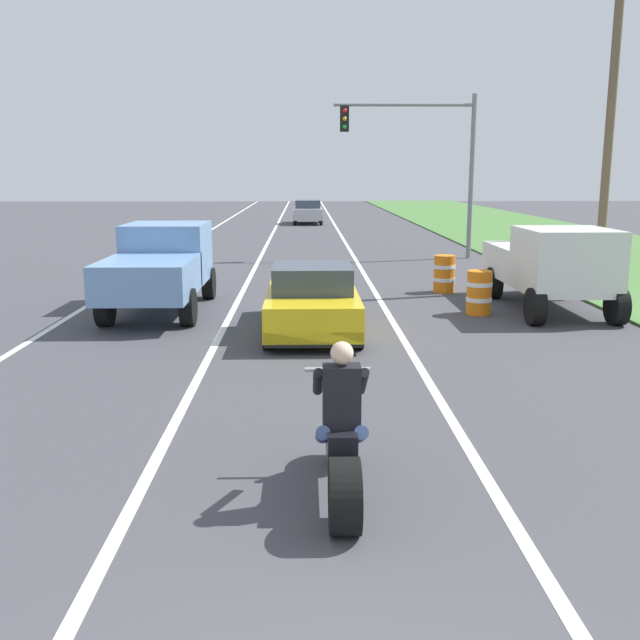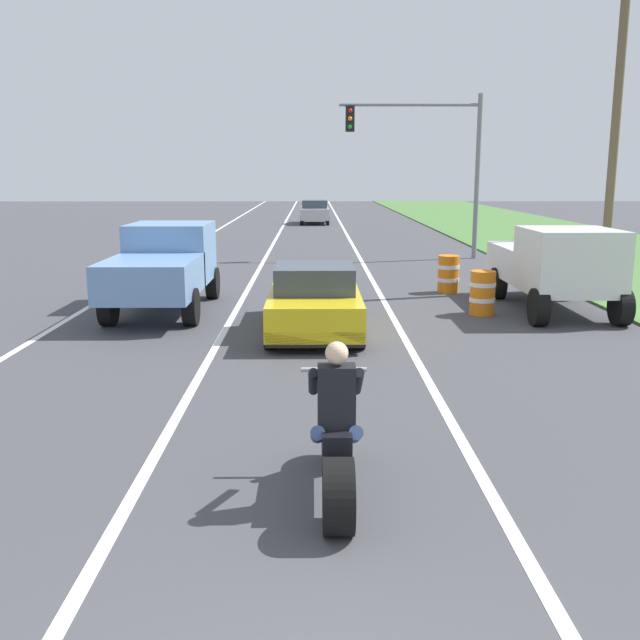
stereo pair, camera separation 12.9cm
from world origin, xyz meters
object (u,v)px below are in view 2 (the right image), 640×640
Objects in this scene: motorcycle_with_rider at (336,445)px; pickup_truck_left_lane_light_blue at (164,264)px; distant_car_far_ahead at (315,211)px; traffic_light_mast_near at (434,149)px; pickup_truck_right_shoulder_white at (555,263)px; construction_barrel_mid at (448,274)px; sports_car_yellow at (314,300)px; construction_barrel_nearest at (482,293)px.

motorcycle_with_rider is 10.61m from pickup_truck_left_lane_light_blue.
traffic_light_mast_near is at bearing -77.09° from distant_car_far_ahead.
distant_car_far_ahead is at bearing 100.60° from pickup_truck_right_shoulder_white.
sports_car_yellow is at bearing -127.23° from construction_barrel_mid.
motorcycle_with_rider is 0.51× the size of sports_car_yellow.
pickup_truck_right_shoulder_white is 4.80× the size of construction_barrel_mid.
construction_barrel_nearest is at bearing 23.65° from sports_car_yellow.
sports_car_yellow is at bearing 91.41° from motorcycle_with_rider.
pickup_truck_right_shoulder_white reaches higher than construction_barrel_mid.
pickup_truck_right_shoulder_white is 29.95m from distant_car_far_ahead.
pickup_truck_left_lane_light_blue is 9.07m from pickup_truck_right_shoulder_white.
sports_car_yellow is at bearing -158.77° from pickup_truck_right_shoulder_white.
pickup_truck_left_lane_light_blue is at bearing 110.25° from motorcycle_with_rider.
construction_barrel_mid is (-1.97, 2.59, -0.60)m from pickup_truck_right_shoulder_white.
construction_barrel_mid is (-0.20, 3.09, 0.00)m from construction_barrel_nearest.
distant_car_far_ahead is (3.56, 29.45, -0.33)m from pickup_truck_left_lane_light_blue.
distant_car_far_ahead is at bearing 97.11° from construction_barrel_nearest.
traffic_light_mast_near reaches higher than sports_car_yellow.
pickup_truck_left_lane_light_blue reaches higher than sports_car_yellow.
pickup_truck_right_shoulder_white is at bearing 21.23° from sports_car_yellow.
sports_car_yellow is 31.61m from distant_car_far_ahead.
motorcycle_with_rider is 11.34m from pickup_truck_right_shoulder_white.
motorcycle_with_rider is 7.78m from sports_car_yellow.
construction_barrel_mid is at bearing 20.17° from pickup_truck_left_lane_light_blue.
sports_car_yellow is 4.12m from pickup_truck_left_lane_light_blue.
pickup_truck_right_shoulder_white is at bearing -52.72° from construction_barrel_mid.
sports_car_yellow is (-0.19, 7.78, 0.04)m from motorcycle_with_rider.
pickup_truck_right_shoulder_white reaches higher than construction_barrel_nearest.
construction_barrel_mid is (3.43, 12.55, -0.09)m from motorcycle_with_rider.
motorcycle_with_rider is 2.21× the size of construction_barrel_mid.
sports_car_yellow is at bearing -90.16° from distant_car_far_ahead.
construction_barrel_mid is at bearing -95.86° from traffic_light_mast_near.
pickup_truck_left_lane_light_blue is at bearing 148.16° from sports_car_yellow.
pickup_truck_right_shoulder_white is 4.80× the size of construction_barrel_nearest.
pickup_truck_right_shoulder_white is (5.59, 2.17, 0.48)m from sports_car_yellow.
pickup_truck_left_lane_light_blue is 4.80× the size of construction_barrel_nearest.
traffic_light_mast_near is at bearing 84.14° from construction_barrel_mid.
motorcycle_with_rider is at bearing -88.59° from sports_car_yellow.
construction_barrel_nearest is 3.10m from construction_barrel_mid.
traffic_light_mast_near is (4.43, 12.65, 3.41)m from sports_car_yellow.
traffic_light_mast_near is 8.68m from construction_barrel_mid.
pickup_truck_left_lane_light_blue reaches higher than construction_barrel_nearest.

